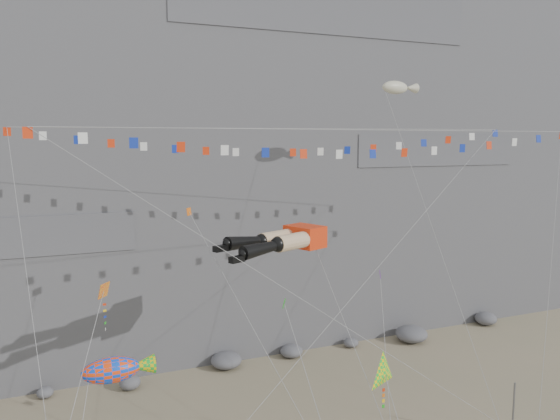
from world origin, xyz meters
name	(u,v)px	position (x,y,z in m)	size (l,w,h in m)	color
cliff	(181,82)	(0.00, 32.00, 25.00)	(80.00, 28.00, 50.00)	slate
talus_boulders	(226,361)	(0.00, 17.00, 0.60)	(60.00, 3.00, 1.20)	slate
anchor_pole_right	(513,412)	(13.38, -0.86, 1.96)	(0.12, 0.12, 3.93)	slate
legs_kite	(282,241)	(0.29, 5.67, 12.78)	(7.99, 15.45, 18.89)	red
flag_banner_upper	(279,129)	(2.09, 10.49, 19.77)	(34.57, 17.31, 28.80)	red
flag_banner_lower	(357,130)	(4.55, 4.01, 19.60)	(36.42, 6.97, 22.67)	red
harlequin_kite	(104,292)	(-10.67, 2.14, 11.63)	(5.18, 7.01, 13.83)	red
fish_windsock	(111,371)	(-10.56, 1.11, 7.99)	(5.02, 5.67, 9.85)	#FF3F0D
delta_kite	(384,374)	(2.90, -2.04, 6.80)	(2.36, 5.89, 8.84)	yellow
blimp_windsock	(395,88)	(11.52, 10.26, 22.86)	(3.77, 12.88, 25.83)	beige
small_kite_a	(192,218)	(-4.86, 7.62, 14.23)	(5.90, 14.20, 20.59)	orange
small_kite_b	(380,278)	(6.53, 4.09, 10.16)	(5.59, 10.32, 14.97)	purple
small_kite_c	(286,308)	(-1.33, 1.31, 9.92)	(1.03, 9.93, 13.73)	green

